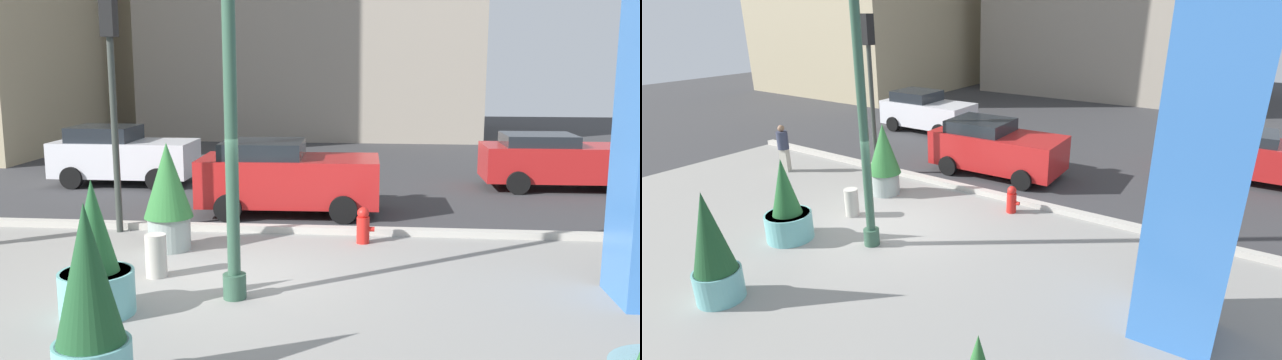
{
  "view_description": "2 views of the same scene",
  "coord_description": "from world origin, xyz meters",
  "views": [
    {
      "loc": [
        2.7,
        -10.74,
        3.66
      ],
      "look_at": [
        1.59,
        0.61,
        1.61
      ],
      "focal_mm": 37.87,
      "sensor_mm": 36.0,
      "label": 1
    },
    {
      "loc": [
        7.41,
        -7.87,
        5.16
      ],
      "look_at": [
        1.62,
        1.02,
        1.23
      ],
      "focal_mm": 26.12,
      "sensor_mm": 36.0,
      "label": 2
    }
  ],
  "objects": [
    {
      "name": "lamp_post",
      "position": [
        0.41,
        -0.95,
        3.17
      ],
      "size": [
        0.44,
        0.44,
        6.51
      ],
      "color": "#335642",
      "rests_on": "ground_plane"
    },
    {
      "name": "car_passing_lane",
      "position": [
        7.61,
        8.83,
        0.82
      ],
      "size": [
        4.42,
        2.11,
        1.57
      ],
      "color": "red",
      "rests_on": "ground_plane"
    },
    {
      "name": "potted_plant_mid_plaza",
      "position": [
        -0.46,
        -4.09,
        1.02
      ],
      "size": [
        0.85,
        0.85,
        2.18
      ],
      "color": "#6BB2B2",
      "rests_on": "ground_plane"
    },
    {
      "name": "ground_plane",
      "position": [
        0.0,
        4.0,
        0.0
      ],
      "size": [
        60.0,
        60.0,
        0.0
      ],
      "primitive_type": "plane",
      "color": "#38383A"
    },
    {
      "name": "plaza_pavement",
      "position": [
        0.0,
        -2.0,
        0.0
      ],
      "size": [
        18.0,
        10.0,
        0.02
      ],
      "primitive_type": "cube",
      "color": "gray",
      "rests_on": "ground_plane"
    },
    {
      "name": "pedestrian_by_curb",
      "position": [
        -5.62,
        1.3,
        0.88
      ],
      "size": [
        0.43,
        0.43,
        1.59
      ],
      "color": "#B2AD9E",
      "rests_on": "ground_plane"
    },
    {
      "name": "traffic_light_far_side",
      "position": [
        -2.95,
        2.84,
        3.36
      ],
      "size": [
        0.28,
        0.42,
        5.01
      ],
      "color": "#333833",
      "rests_on": "ground_plane"
    },
    {
      "name": "concrete_bollard",
      "position": [
        -1.14,
        -0.04,
        0.38
      ],
      "size": [
        0.36,
        0.36,
        0.75
      ],
      "primitive_type": "cylinder",
      "color": "#B2ADA3",
      "rests_on": "ground_plane"
    },
    {
      "name": "fire_hydrant",
      "position": [
        2.28,
        2.43,
        0.37
      ],
      "size": [
        0.36,
        0.26,
        0.75
      ],
      "color": "red",
      "rests_on": "ground_plane"
    },
    {
      "name": "potted_plant_near_left",
      "position": [
        -1.45,
        1.61,
        1.11
      ],
      "size": [
        0.95,
        0.95,
        2.11
      ],
      "color": "gray",
      "rests_on": "ground_plane"
    },
    {
      "name": "car_curb_east",
      "position": [
        -5.05,
        8.38,
        0.86
      ],
      "size": [
        4.07,
        2.08,
        1.72
      ],
      "color": "silver",
      "rests_on": "ground_plane"
    },
    {
      "name": "art_pillar_blue",
      "position": [
        6.85,
        -0.44,
        2.7
      ],
      "size": [
        1.25,
        1.25,
        5.4
      ],
      "primitive_type": "cube",
      "color": "#3870BC",
      "rests_on": "ground_plane"
    },
    {
      "name": "curb_strip",
      "position": [
        0.0,
        3.12,
        0.08
      ],
      "size": [
        18.0,
        0.24,
        0.16
      ],
      "primitive_type": "cube",
      "color": "#B7B2A8",
      "rests_on": "ground_plane"
    },
    {
      "name": "potted_plant_near_right",
      "position": [
        -1.42,
        -1.78,
        0.77
      ],
      "size": [
        1.08,
        1.08,
        2.0
      ],
      "color": "#6BB2B2",
      "rests_on": "ground_plane"
    },
    {
      "name": "car_far_lane",
      "position": [
        0.36,
        4.98,
        0.89
      ],
      "size": [
        4.3,
        2.22,
        1.75
      ],
      "color": "red",
      "rests_on": "ground_plane"
    }
  ]
}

